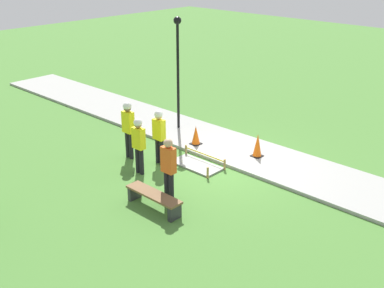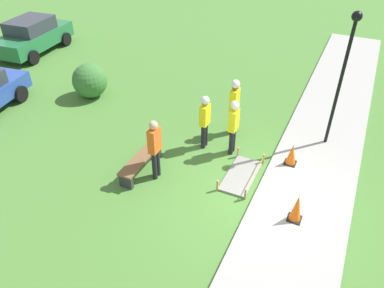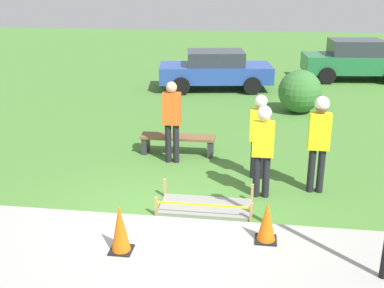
% 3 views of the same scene
% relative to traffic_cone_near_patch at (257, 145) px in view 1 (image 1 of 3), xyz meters
% --- Properties ---
extents(ground_plane, '(60.00, 60.00, 0.00)m').
position_rel_traffic_cone_near_patch_xyz_m(ground_plane, '(0.37, 1.16, -0.48)').
color(ground_plane, '#477A33').
extents(sidewalk, '(28.00, 2.45, 0.10)m').
position_rel_traffic_cone_near_patch_xyz_m(sidewalk, '(0.37, -0.07, -0.43)').
color(sidewalk, '#9E9E99').
rests_on(sidewalk, ground_plane).
extents(wet_concrete_patch, '(1.72, 0.85, 0.36)m').
position_rel_traffic_cone_near_patch_xyz_m(wet_concrete_patch, '(1.08, 1.76, -0.44)').
color(wet_concrete_patch, gray).
rests_on(wet_concrete_patch, ground_plane).
extents(traffic_cone_near_patch, '(0.34, 0.34, 0.77)m').
position_rel_traffic_cone_near_patch_xyz_m(traffic_cone_near_patch, '(0.00, 0.00, 0.00)').
color(traffic_cone_near_patch, black).
rests_on(traffic_cone_near_patch, sidewalk).
extents(traffic_cone_far_patch, '(0.34, 0.34, 0.67)m').
position_rel_traffic_cone_near_patch_xyz_m(traffic_cone_far_patch, '(2.17, 0.61, -0.05)').
color(traffic_cone_far_patch, black).
rests_on(traffic_cone_far_patch, sidewalk).
extents(park_bench, '(1.77, 0.44, 0.46)m').
position_rel_traffic_cone_near_patch_xyz_m(park_bench, '(0.11, 4.49, -0.16)').
color(park_bench, '#2D2D33').
rests_on(park_bench, ground_plane).
extents(worker_supervisor, '(0.40, 0.28, 1.93)m').
position_rel_traffic_cone_near_patch_xyz_m(worker_supervisor, '(3.13, 2.79, 0.70)').
color(worker_supervisor, black).
rests_on(worker_supervisor, ground_plane).
extents(worker_assistant, '(0.40, 0.26, 1.81)m').
position_rel_traffic_cone_near_patch_xyz_m(worker_assistant, '(2.07, 2.42, 0.61)').
color(worker_assistant, black).
rests_on(worker_assistant, ground_plane).
extents(worker_trainee, '(0.40, 0.26, 1.79)m').
position_rel_traffic_cone_near_patch_xyz_m(worker_trainee, '(2.01, 3.32, 0.59)').
color(worker_trainee, black).
rests_on(worker_trainee, ground_plane).
extents(bystander_in_orange_shirt, '(0.40, 0.24, 1.87)m').
position_rel_traffic_cone_near_patch_xyz_m(bystander_in_orange_shirt, '(0.07, 3.96, 0.59)').
color(bystander_in_orange_shirt, black).
rests_on(bystander_in_orange_shirt, ground_plane).
extents(lamppost_near, '(0.28, 0.28, 4.11)m').
position_rel_traffic_cone_near_patch_xyz_m(lamppost_near, '(3.76, -0.15, 2.29)').
color(lamppost_near, black).
rests_on(lamppost_near, sidewalk).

